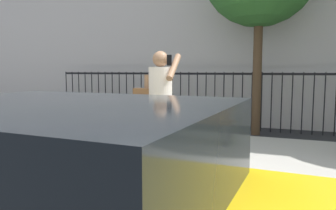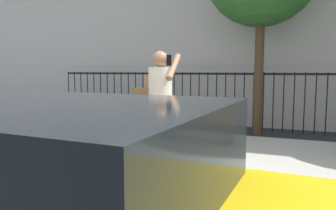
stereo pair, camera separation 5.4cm
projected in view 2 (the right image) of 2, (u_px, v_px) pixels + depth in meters
name	position (u px, v px, depth m)	size (l,w,h in m)	color
sidewalk	(216.00, 163.00, 5.55)	(28.00, 4.40, 0.15)	#B2ADA3
iron_fence	(249.00, 93.00, 8.86)	(12.03, 0.04, 1.60)	black
pedestrian_on_phone	(159.00, 102.00, 4.74)	(0.67, 0.52, 1.77)	#936B4C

